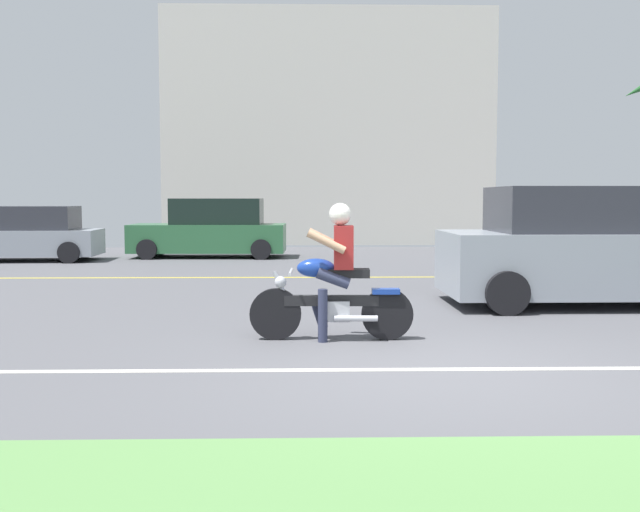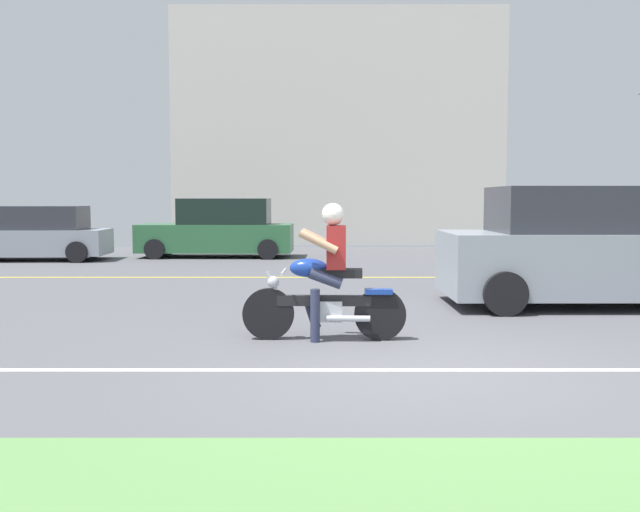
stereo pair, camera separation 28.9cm
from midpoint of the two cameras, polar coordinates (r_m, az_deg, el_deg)
The scene contains 8 objects.
ground at distance 10.22m, azimuth 4.99°, elevation -5.04°, with size 56.00×30.00×0.04m, color #545459.
lane_line_near at distance 7.29m, azimuth 7.64°, elevation -8.77°, with size 50.40×0.12×0.01m, color silver.
lane_line_far at distance 15.52m, azimuth 2.80°, elevation -1.66°, with size 50.40×0.12×0.01m, color yellow.
motorcyclist at distance 8.61m, azimuth 0.05°, elevation -2.08°, with size 1.94×0.63×1.62m.
suv_nearby at distance 12.23m, azimuth 20.57°, elevation 0.63°, with size 5.05×2.21×1.86m.
parked_car_0 at distance 21.12m, azimuth -22.44°, elevation 1.51°, with size 4.08×1.96×1.47m.
parked_car_1 at distance 20.98m, azimuth -8.90°, elevation 2.01°, with size 4.39×1.91×1.67m.
building_far at distance 28.14m, azimuth 0.29°, elevation 9.71°, with size 11.93×4.00×8.43m, color beige.
Camera 1 is at (-1.27, -7.01, 1.68)m, focal length 40.95 mm.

